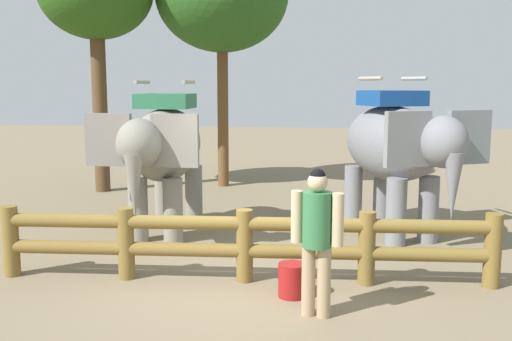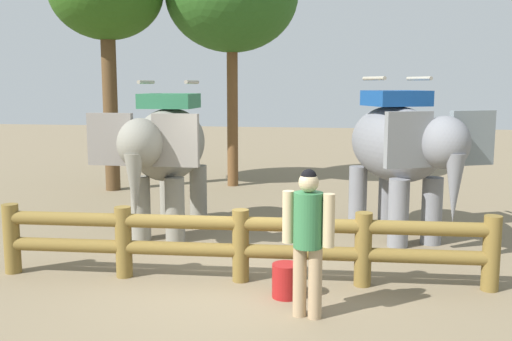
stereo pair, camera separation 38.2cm
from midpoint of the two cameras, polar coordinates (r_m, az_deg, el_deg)
name	(u,v)px [view 2 (the right image)]	position (r m, az deg, el deg)	size (l,w,h in m)	color
ground_plane	(239,284)	(8.50, -0.36, -10.97)	(60.00, 60.00, 0.00)	#7A6A50
log_fence	(241,240)	(8.47, -0.20, -6.76)	(7.16, 0.52, 1.05)	brown
elephant_near_left	(167,148)	(11.09, -7.68, 2.12)	(1.91, 3.34, 2.88)	gray
elephant_center	(401,148)	(11.06, 14.78, 2.10)	(2.63, 3.48, 2.95)	slate
tourist_woman_in_black	(308,232)	(7.13, 6.60, -5.99)	(0.63, 0.43, 1.83)	tan
feed_bucket	(286,281)	(7.98, 4.34, -10.58)	(0.38, 0.38, 0.45)	maroon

